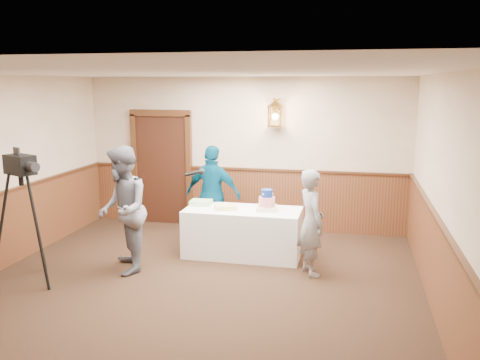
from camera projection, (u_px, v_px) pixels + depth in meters
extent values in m
plane|color=black|center=(184.00, 303.00, 6.28)|extent=(7.00, 7.00, 0.00)
cube|color=tan|center=(244.00, 154.00, 9.37)|extent=(6.00, 0.02, 2.80)
cube|color=tan|center=(450.00, 206.00, 5.37)|extent=(0.02, 7.00, 2.80)
cube|color=white|center=(178.00, 72.00, 5.76)|extent=(6.00, 7.00, 0.02)
cube|color=#542918|center=(244.00, 199.00, 9.51)|extent=(5.98, 0.04, 1.10)
cube|color=#542918|center=(442.00, 281.00, 5.53)|extent=(0.04, 6.98, 1.10)
cube|color=#462512|center=(244.00, 169.00, 9.39)|extent=(5.98, 0.07, 0.04)
cube|color=#33170E|center=(162.00, 169.00, 9.74)|extent=(1.00, 0.06, 2.10)
cube|color=white|center=(243.00, 232.00, 7.96)|extent=(1.80, 0.80, 0.75)
cube|color=beige|center=(267.00, 208.00, 7.83)|extent=(0.36, 0.36, 0.06)
cylinder|color=red|center=(267.00, 201.00, 7.81)|extent=(0.25, 0.25, 0.15)
cylinder|color=navy|center=(267.00, 193.00, 7.79)|extent=(0.18, 0.18, 0.12)
cube|color=#DBC682|center=(225.00, 207.00, 7.88)|extent=(0.40, 0.36, 0.07)
cube|color=#9BD395|center=(201.00, 203.00, 8.16)|extent=(0.34, 0.28, 0.08)
imported|color=slate|center=(123.00, 210.00, 7.18)|extent=(1.01, 1.10, 1.82)
cylinder|color=black|center=(193.00, 173.00, 7.20)|extent=(0.23, 0.11, 0.09)
sphere|color=black|center=(202.00, 172.00, 7.20)|extent=(0.08, 0.08, 0.08)
imported|color=gray|center=(311.00, 222.00, 7.12)|extent=(0.58, 0.66, 1.51)
imported|color=navy|center=(213.00, 195.00, 8.54)|extent=(1.03, 0.55, 1.67)
cube|color=black|center=(20.00, 165.00, 6.64)|extent=(0.49, 0.39, 0.26)
cylinder|color=black|center=(32.00, 167.00, 6.48)|extent=(0.21, 0.19, 0.13)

